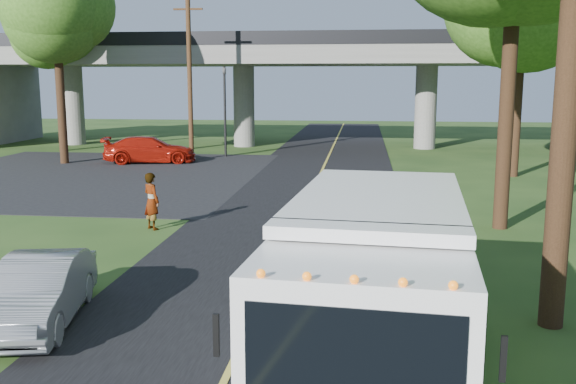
% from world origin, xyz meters
% --- Properties ---
extents(ground, '(120.00, 120.00, 0.00)m').
position_xyz_m(ground, '(0.00, 0.00, 0.00)').
color(ground, '#233F16').
rests_on(ground, ground).
extents(road, '(7.00, 90.00, 0.02)m').
position_xyz_m(road, '(0.00, 10.00, 0.01)').
color(road, black).
rests_on(road, ground).
extents(parking_lot, '(16.00, 18.00, 0.01)m').
position_xyz_m(parking_lot, '(-11.00, 18.00, 0.01)').
color(parking_lot, black).
rests_on(parking_lot, ground).
extents(lane_line, '(0.12, 90.00, 0.01)m').
position_xyz_m(lane_line, '(0.00, 10.00, 0.03)').
color(lane_line, gold).
rests_on(lane_line, road).
extents(overpass, '(54.00, 10.00, 7.30)m').
position_xyz_m(overpass, '(0.00, 32.00, 4.56)').
color(overpass, slate).
rests_on(overpass, ground).
extents(traffic_signal, '(0.18, 0.22, 5.20)m').
position_xyz_m(traffic_signal, '(-6.00, 26.00, 3.20)').
color(traffic_signal, black).
rests_on(traffic_signal, ground).
extents(utility_pole, '(1.60, 0.26, 9.00)m').
position_xyz_m(utility_pole, '(-7.50, 24.00, 4.59)').
color(utility_pole, '#472D19').
rests_on(utility_pole, ground).
extents(tree_left_lot, '(5.60, 5.50, 10.50)m').
position_xyz_m(tree_left_lot, '(-13.79, 21.84, 7.90)').
color(tree_left_lot, '#382314').
rests_on(tree_left_lot, ground).
extents(tree_left_far, '(5.26, 5.16, 9.89)m').
position_xyz_m(tree_left_far, '(-16.79, 27.84, 7.45)').
color(tree_left_far, '#382314').
rests_on(tree_left_far, ground).
extents(step_van, '(3.01, 6.86, 2.80)m').
position_xyz_m(step_van, '(2.21, -1.82, 1.52)').
color(step_van, white).
rests_on(step_van, ground).
extents(red_sedan, '(5.26, 3.10, 1.43)m').
position_xyz_m(red_sedan, '(-9.51, 22.81, 0.72)').
color(red_sedan, '#A4150A').
rests_on(red_sedan, ground).
extents(silver_sedan, '(2.03, 3.97, 1.25)m').
position_xyz_m(silver_sedan, '(-3.90, 0.00, 0.62)').
color(silver_sedan, gray).
rests_on(silver_sedan, ground).
extents(pedestrian, '(0.75, 0.72, 1.73)m').
position_xyz_m(pedestrian, '(-4.30, 7.62, 0.87)').
color(pedestrian, gray).
rests_on(pedestrian, ground).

